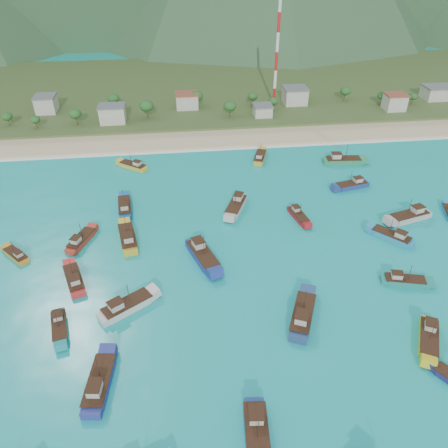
{
  "coord_description": "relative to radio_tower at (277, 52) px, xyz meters",
  "views": [
    {
      "loc": [
        -8.59,
        -73.42,
        66.33
      ],
      "look_at": [
        2.29,
        18.0,
        3.0
      ],
      "focal_mm": 35.0,
      "sensor_mm": 36.0,
      "label": 1
    }
  ],
  "objects": [
    {
      "name": "boat_15",
      "position": [
        -83.27,
        -93.84,
        -23.22
      ],
      "size": [
        7.46,
        7.72,
        4.9
      ],
      "rotation": [
        0.0,
        0.0,
        0.75
      ],
      "color": "orange",
      "rests_on": "ground"
    },
    {
      "name": "boat_1",
      "position": [
        11.83,
        -54.64,
        -22.77
      ],
      "size": [
        12.8,
        4.73,
        7.4
      ],
      "rotation": [
        0.0,
        0.0,
        4.63
      ],
      "color": "#278356",
      "rests_on": "ground"
    },
    {
      "name": "boat_9",
      "position": [
        -59.14,
        -132.85,
        -22.82
      ],
      "size": [
        5.04,
        12.39,
        7.11
      ],
      "rotation": [
        0.0,
        0.0,
        6.16
      ],
      "color": "navy",
      "rests_on": "ground"
    },
    {
      "name": "boat_2",
      "position": [
        5.28,
        -113.67,
        -23.08
      ],
      "size": [
        10.07,
        5.13,
        5.71
      ],
      "rotation": [
        0.0,
        0.0,
        4.47
      ],
      "color": "#1C8075",
      "rests_on": "ground"
    },
    {
      "name": "boat_14",
      "position": [
        -33.77,
        -145.03,
        -22.83
      ],
      "size": [
        4.61,
        12.21,
        7.05
      ],
      "rotation": [
        0.0,
        0.0,
        3.05
      ],
      "color": "#22448E",
      "rests_on": "ground"
    },
    {
      "name": "boat_26",
      "position": [
        18.51,
        -89.41,
        -22.81
      ],
      "size": [
        12.67,
        6.68,
        7.18
      ],
      "rotation": [
        0.0,
        0.0,
        1.84
      ],
      "color": "#B4ACA4",
      "rests_on": "ground"
    },
    {
      "name": "beach",
      "position": [
        -34.65,
        -29.0,
        -23.72
      ],
      "size": [
        400.0,
        18.0,
        1.2
      ],
      "primitive_type": "cube",
      "color": "beige",
      "rests_on": "ground"
    },
    {
      "name": "boat_10",
      "position": [
        -57.69,
        -49.72,
        -23.05
      ],
      "size": [
        9.73,
        8.3,
        5.88
      ],
      "rotation": [
        0.0,
        0.0,
        0.93
      ],
      "color": "gold",
      "rests_on": "ground"
    },
    {
      "name": "vegetation",
      "position": [
        -42.96,
        -4.99,
        -18.52
      ],
      "size": [
        274.89,
        25.63,
        8.98
      ],
      "color": "#235623",
      "rests_on": "ground"
    },
    {
      "name": "boat_5",
      "position": [
        9.24,
        -70.63,
        -23.0
      ],
      "size": [
        10.83,
        5.24,
        6.15
      ],
      "rotation": [
        0.0,
        0.0,
        1.79
      ],
      "color": "navy",
      "rests_on": "ground"
    },
    {
      "name": "boat_20",
      "position": [
        -38.72,
        -99.71,
        -22.71
      ],
      "size": [
        7.87,
        13.59,
        7.71
      ],
      "rotation": [
        0.0,
        0.0,
        3.47
      ],
      "color": "navy",
      "rests_on": "ground"
    },
    {
      "name": "boat_8",
      "position": [
        2.46,
        -129.93,
        -22.96
      ],
      "size": [
        7.94,
        11.01,
        6.38
      ],
      "rotation": [
        0.0,
        0.0,
        2.65
      ],
      "color": "gold",
      "rests_on": "ground"
    },
    {
      "name": "boat_31",
      "position": [
        -68.61,
        -89.77,
        -23.03
      ],
      "size": [
        6.68,
        10.43,
        5.95
      ],
      "rotation": [
        0.0,
        0.0,
        5.88
      ],
      "color": "#A82F21",
      "rests_on": "ground"
    },
    {
      "name": "radio_tower",
      "position": [
        0.0,
        0.0,
        0.0
      ],
      "size": [
        1.2,
        1.2,
        44.24
      ],
      "color": "red",
      "rests_on": "ground"
    },
    {
      "name": "boat_25",
      "position": [
        -67.84,
        -104.8,
        -22.97
      ],
      "size": [
        6.53,
        11.14,
        6.32
      ],
      "rotation": [
        0.0,
        0.0,
        0.34
      ],
      "color": "red",
      "rests_on": "ground"
    },
    {
      "name": "boat_0",
      "position": [
        -15.05,
        -48.39,
        -23.0
      ],
      "size": [
        6.24,
        10.77,
        6.11
      ],
      "rotation": [
        0.0,
        0.0,
        5.95
      ],
      "color": "gold",
      "rests_on": "ground"
    },
    {
      "name": "land",
      "position": [
        -34.65,
        32.0,
        -23.72
      ],
      "size": [
        400.0,
        110.0,
        2.4
      ],
      "primitive_type": "cube",
      "color": "#385123",
      "rests_on": "ground"
    },
    {
      "name": "boat_11",
      "position": [
        -56.88,
        -90.61,
        -22.81
      ],
      "size": [
        5.75,
        12.59,
        7.17
      ],
      "rotation": [
        0.0,
        0.0,
        0.18
      ],
      "color": "gold",
      "rests_on": "ground"
    },
    {
      "name": "boat_21",
      "position": [
        -58.66,
        -75.46,
        -22.92
      ],
      "size": [
        4.38,
        11.4,
        6.58
      ],
      "rotation": [
        0.0,
        0.0,
        0.1
      ],
      "color": "#1259A8",
      "rests_on": "ground"
    },
    {
      "name": "boat_18",
      "position": [
        -55.72,
        -114.62,
        -22.85
      ],
      "size": [
        11.71,
        9.32,
        6.93
      ],
      "rotation": [
        0.0,
        0.0,
        5.29
      ],
      "color": "beige",
      "rests_on": "ground"
    },
    {
      "name": "surf_line",
      "position": [
        -34.65,
        -38.5,
        -23.72
      ],
      "size": [
        400.0,
        2.5,
        0.08
      ],
      "primitive_type": "cube",
      "color": "white",
      "rests_on": "ground"
    },
    {
      "name": "boat_29",
      "position": [
        -20.14,
        -121.65,
        -22.75
      ],
      "size": [
        8.57,
        13.13,
        7.5
      ],
      "rotation": [
        0.0,
        0.0,
        5.87
      ],
      "color": "navy",
      "rests_on": "ground"
    },
    {
      "name": "boat_6",
      "position": [
        -68.56,
        -118.38,
        -23.12
      ],
      "size": [
        4.83,
        9.61,
        5.45
      ],
      "rotation": [
        0.0,
        0.0,
        3.38
      ],
      "color": "teal",
      "rests_on": "ground"
    },
    {
      "name": "boat_16",
      "position": [
        -27.53,
        -78.5,
        -22.84
      ],
      "size": [
        7.96,
        12.24,
        6.99
      ],
      "rotation": [
        0.0,
        0.0,
        2.73
      ],
      "color": "beige",
      "rests_on": "ground"
    },
    {
      "name": "boat_22",
      "position": [
        -11.29,
        -85.04,
        -23.14
      ],
      "size": [
        4.47,
        9.45,
        5.37
      ],
      "rotation": [
        0.0,
        0.0,
        3.34
      ],
      "color": "#AB1821",
      "rests_on": "ground"
    },
    {
      "name": "ground",
      "position": [
        -34.65,
        -108.0,
        -23.72
      ],
      "size": [
        600.0,
        600.0,
        0.0
      ],
      "primitive_type": "plane",
      "color": "#0D9299",
      "rests_on": "ground"
    },
    {
      "name": "boat_30",
      "position": [
        9.82,
        -97.53,
        -22.97
      ],
      "size": [
        9.49,
        9.97,
        6.28
      ],
      "rotation": [
        0.0,
        0.0,
        0.74
      ],
      "color": "teal",
      "rests_on": "ground"
    },
    {
      "name": "village",
      "position": [
        -21.46,
        -4.21,
        -19.13
      ],
      "size": [
        216.78,
        23.54,
        6.45
      ],
      "color": "beige",
      "rests_on": "ground"
    }
  ]
}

